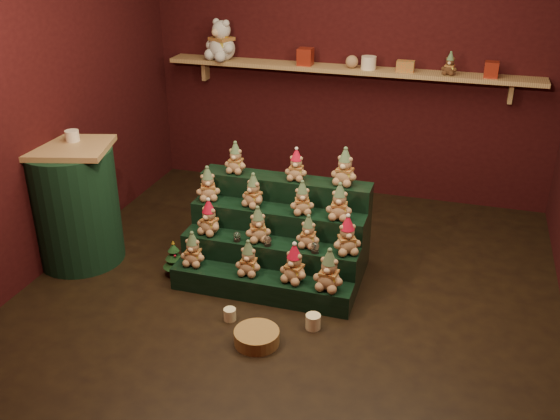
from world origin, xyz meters
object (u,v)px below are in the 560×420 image
(mug_left, at_px, (230,314))
(wicker_basket, at_px, (257,337))
(mini_christmas_tree, at_px, (174,259))
(brown_bear, at_px, (450,64))
(riser_tier_front, at_px, (261,286))
(snow_globe_a, at_px, (237,237))
(snow_globe_c, at_px, (315,247))
(side_table, at_px, (75,205))
(snow_globe_b, at_px, (267,241))
(mug_right, at_px, (313,322))
(white_bear, at_px, (221,34))

(mug_left, bearing_deg, wicker_basket, -36.21)
(mini_christmas_tree, bearing_deg, brown_bear, 45.88)
(riser_tier_front, height_order, snow_globe_a, snow_globe_a)
(snow_globe_c, xyz_separation_m, mini_christmas_tree, (-1.14, -0.07, -0.25))
(mug_left, bearing_deg, side_table, 162.91)
(snow_globe_a, xyz_separation_m, side_table, (-1.39, -0.04, 0.10))
(snow_globe_a, height_order, side_table, side_table)
(snow_globe_b, xyz_separation_m, snow_globe_c, (0.37, 0.00, 0.00))
(mini_christmas_tree, height_order, mug_right, mini_christmas_tree)
(snow_globe_c, distance_m, side_table, 2.01)
(riser_tier_front, relative_size, brown_bear, 7.00)
(snow_globe_a, xyz_separation_m, wicker_basket, (0.40, -0.71, -0.35))
(snow_globe_a, xyz_separation_m, mug_left, (0.13, -0.51, -0.35))
(mini_christmas_tree, xyz_separation_m, mug_left, (0.64, -0.44, -0.11))
(white_bear, bearing_deg, mug_left, -43.69)
(mug_left, distance_m, brown_bear, 3.03)
(mug_left, distance_m, mug_right, 0.60)
(mug_left, relative_size, wicker_basket, 0.29)
(snow_globe_b, xyz_separation_m, mini_christmas_tree, (-0.76, -0.07, -0.25))
(snow_globe_a, distance_m, mug_left, 0.63)
(snow_globe_b, bearing_deg, snow_globe_a, 180.00)
(mug_right, bearing_deg, mini_christmas_tree, 163.58)
(side_table, relative_size, mug_left, 11.33)
(wicker_basket, height_order, brown_bear, brown_bear)
(snow_globe_c, relative_size, side_table, 0.08)
(riser_tier_front, relative_size, snow_globe_c, 16.56)
(snow_globe_a, distance_m, snow_globe_c, 0.62)
(snow_globe_b, bearing_deg, mug_left, -103.41)
(snow_globe_a, height_order, mini_christmas_tree, snow_globe_a)
(riser_tier_front, distance_m, white_bear, 2.74)
(snow_globe_a, bearing_deg, riser_tier_front, -33.50)
(side_table, xyz_separation_m, brown_bear, (2.77, 1.92, 0.92))
(riser_tier_front, relative_size, side_table, 1.38)
(riser_tier_front, bearing_deg, mug_left, -108.36)
(wicker_basket, distance_m, brown_bear, 3.09)
(riser_tier_front, bearing_deg, side_table, 175.92)
(snow_globe_b, xyz_separation_m, mug_left, (-0.12, -0.51, -0.36))
(snow_globe_c, bearing_deg, mug_left, -134.05)
(riser_tier_front, distance_m, mug_right, 0.55)
(mini_christmas_tree, height_order, white_bear, white_bear)
(snow_globe_b, relative_size, snow_globe_c, 0.95)
(mug_left, bearing_deg, brown_bear, 62.42)
(snow_globe_b, xyz_separation_m, side_table, (-1.64, -0.04, 0.10))
(riser_tier_front, distance_m, snow_globe_b, 0.35)
(brown_bear, bearing_deg, snow_globe_b, -111.77)
(snow_globe_c, bearing_deg, side_table, -178.75)
(snow_globe_c, distance_m, mini_christmas_tree, 1.16)
(riser_tier_front, distance_m, mug_left, 0.37)
(mini_christmas_tree, bearing_deg, snow_globe_b, 5.13)
(mug_left, height_order, wicker_basket, wicker_basket)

